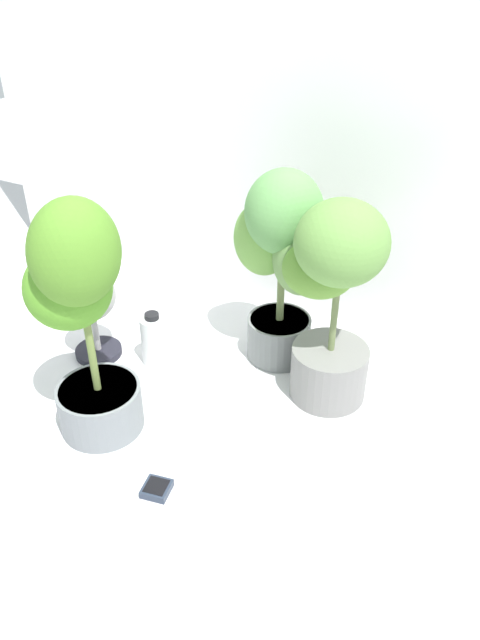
# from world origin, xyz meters

# --- Properties ---
(ground_plane) EXTENTS (8.00, 8.00, 0.00)m
(ground_plane) POSITION_xyz_m (0.00, 0.00, 0.00)
(ground_plane) COLOR silver
(ground_plane) RESTS_ON ground
(mylar_back_wall) EXTENTS (3.20, 0.01, 2.00)m
(mylar_back_wall) POSITION_xyz_m (0.00, 0.86, 1.00)
(mylar_back_wall) COLOR silver
(mylar_back_wall) RESTS_ON ground
(potted_plant_back_center) EXTENTS (0.41, 0.34, 0.75)m
(potted_plant_back_center) POSITION_xyz_m (0.03, 0.50, 0.44)
(potted_plant_back_center) COLOR slate
(potted_plant_back_center) RESTS_ON ground
(potted_plant_front_left) EXTENTS (0.40, 0.38, 0.81)m
(potted_plant_front_left) POSITION_xyz_m (-0.35, -0.14, 0.46)
(potted_plant_front_left) COLOR slate
(potted_plant_front_left) RESTS_ON ground
(potted_plant_back_right) EXTENTS (0.44, 0.41, 0.74)m
(potted_plant_back_right) POSITION_xyz_m (0.27, 0.37, 0.43)
(potted_plant_back_right) COLOR slate
(potted_plant_back_right) RESTS_ON ground
(hygrometer_box) EXTENTS (0.09, 0.09, 0.03)m
(hygrometer_box) POSITION_xyz_m (-0.00, -0.30, 0.01)
(hygrometer_box) COLOR #263041
(hygrometer_box) RESTS_ON ground
(floor_fan) EXTENTS (0.27, 0.27, 0.36)m
(floor_fan) POSITION_xyz_m (-0.59, 0.17, 0.24)
(floor_fan) COLOR black
(floor_fan) RESTS_ON ground
(nutrient_bottle) EXTENTS (0.10, 0.10, 0.22)m
(nutrient_bottle) POSITION_xyz_m (-0.37, 0.23, 0.10)
(nutrient_bottle) COLOR silver
(nutrient_bottle) RESTS_ON ground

